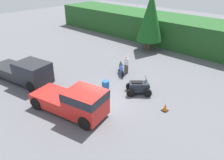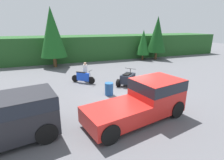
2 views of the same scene
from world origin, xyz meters
name	(u,v)px [view 1 (image 1 of 2)]	position (x,y,z in m)	size (l,w,h in m)	color
ground_plane	(104,101)	(0.00, 0.00, 0.00)	(80.00, 80.00, 0.00)	#5B5B60
hillside_backdrop	(199,35)	(0.00, 16.00, 1.62)	(44.00, 6.00, 3.24)	#235123
tree_left	(151,16)	(-3.98, 11.53, 3.91)	(2.93, 2.93, 6.66)	brown
pickup_truck_red	(75,101)	(-0.21, -2.40, 1.04)	(5.62, 3.11, 1.97)	red
pickup_truck_second	(26,71)	(-6.88, -2.31, 1.04)	(6.26, 3.10, 1.97)	#232328
dirt_bike	(121,69)	(-2.10, 4.43, 0.47)	(1.71, 1.48, 1.15)	black
quad_atv	(139,87)	(1.19, 2.61, 0.51)	(2.24, 2.19, 1.29)	black
rider_person	(126,64)	(-1.81, 4.77, 0.93)	(0.49, 0.49, 1.71)	brown
traffic_cone	(165,108)	(3.93, 1.94, 0.25)	(0.42, 0.42, 0.55)	black
steel_barrel	(106,86)	(-0.94, 1.14, 0.44)	(0.58, 0.58, 0.88)	#1E5193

